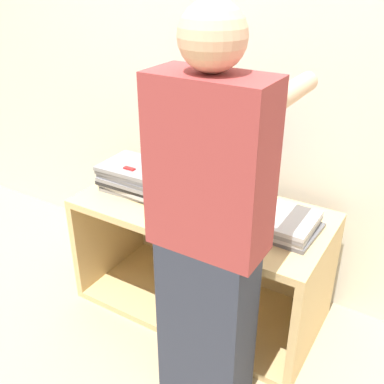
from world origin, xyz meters
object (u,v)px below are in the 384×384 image
Objects in this scene: laptop_stack_left at (139,177)px; person at (210,238)px; laptop_stack_right at (275,221)px; laptop_open at (207,192)px.

laptop_stack_left is 0.82m from person.
laptop_stack_left reaches higher than laptop_stack_right.
laptop_stack_right is at bearing 80.64° from person.
person reaches higher than laptop_stack_right.
person is at bearing -99.36° from laptop_stack_right.
laptop_stack_right is 0.48m from person.
laptop_open is 0.94× the size of laptop_stack_right.
person reaches higher than laptop_stack_left.
laptop_open is at bearing 7.87° from laptop_stack_left.
laptop_stack_left is at bearing 179.87° from laptop_stack_right.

